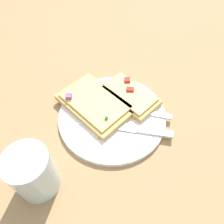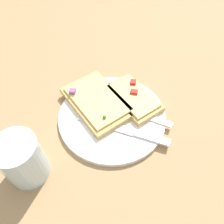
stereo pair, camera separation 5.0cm
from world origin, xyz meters
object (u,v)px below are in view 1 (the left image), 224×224
fork (120,107)px  knife (133,129)px  pizza_slice_main (95,103)px  drinking_glass (33,173)px  pizza_slice_corner (130,95)px  plate (112,116)px

fork → knife: (-0.06, 0.02, 0.00)m
pizza_slice_main → drinking_glass: drinking_glass is taller
fork → pizza_slice_main: pizza_slice_main is taller
knife → drinking_glass: bearing=42.9°
knife → drinking_glass: drinking_glass is taller
pizza_slice_corner → fork: bearing=-81.7°
fork → pizza_slice_corner: size_ratio=1.34×
pizza_slice_main → pizza_slice_corner: bearing=61.4°
pizza_slice_main → drinking_glass: (-0.07, 0.20, 0.03)m
plate → fork: (0.00, -0.03, 0.01)m
plate → pizza_slice_main: (0.05, 0.01, 0.02)m
fork → pizza_slice_corner: bearing=-112.5°
fork → pizza_slice_main: (0.04, 0.04, 0.01)m
fork → drinking_glass: drinking_glass is taller
knife → pizza_slice_main: bearing=-27.6°
plate → drinking_glass: drinking_glass is taller
drinking_glass → knife: bearing=-99.2°
pizza_slice_corner → pizza_slice_main: bearing=-117.7°
drinking_glass → pizza_slice_corner: bearing=-82.4°
drinking_glass → fork: bearing=-83.0°
fork → drinking_glass: size_ratio=1.84×
plate → fork: size_ratio=1.30×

